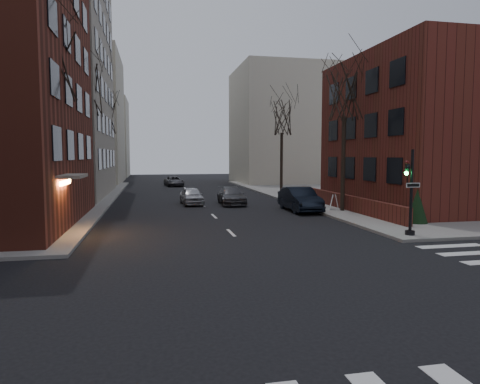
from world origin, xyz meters
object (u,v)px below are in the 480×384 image
at_px(streetlamp_near, 86,150).
at_px(car_lane_silver, 192,196).
at_px(tree_left_a, 46,61).
at_px(evergreen_shrub, 417,206).
at_px(tree_right_b, 282,118).
at_px(traffic_signal, 410,198).
at_px(car_lane_gray, 231,196).
at_px(sandwich_board, 334,202).
at_px(tree_right_a, 345,93).
at_px(car_lane_far, 174,181).
at_px(tree_left_b, 84,89).
at_px(parked_sedan, 300,199).
at_px(tree_left_c, 104,117).
at_px(streetlamp_far, 112,152).

distance_m(streetlamp_near, car_lane_silver, 8.70).
distance_m(tree_left_a, evergreen_shrub, 20.72).
height_order(tree_right_b, evergreen_shrub, tree_right_b).
bearing_deg(traffic_signal, car_lane_gray, 110.21).
bearing_deg(sandwich_board, tree_left_a, -145.09).
bearing_deg(car_lane_gray, tree_right_b, 52.00).
distance_m(tree_right_a, streetlamp_near, 17.87).
xyz_separation_m(streetlamp_near, sandwich_board, (16.68, -3.36, -3.57)).
relative_size(tree_right_a, car_lane_far, 2.17).
bearing_deg(sandwich_board, streetlamp_near, -171.51).
height_order(tree_right_b, car_lane_gray, tree_right_b).
distance_m(tree_left_b, car_lane_far, 22.61).
bearing_deg(evergreen_shrub, tree_right_b, 94.81).
height_order(tree_right_b, parked_sedan, tree_right_b).
relative_size(tree_left_c, streetlamp_near, 1.55).
bearing_deg(traffic_signal, tree_left_b, 134.54).
xyz_separation_m(tree_left_b, car_lane_silver, (8.00, -1.13, -8.23)).
bearing_deg(tree_left_b, tree_right_b, 18.82).
height_order(traffic_signal, tree_right_b, tree_right_b).
distance_m(tree_right_a, tree_right_b, 14.01).
xyz_separation_m(tree_left_a, tree_left_c, (0.00, 26.00, -0.44)).
height_order(tree_left_b, car_lane_gray, tree_left_b).
xyz_separation_m(tree_left_a, car_lane_silver, (8.00, 10.87, -7.79)).
bearing_deg(parked_sedan, tree_right_a, -25.37).
xyz_separation_m(tree_left_c, streetlamp_far, (0.60, 2.00, -3.79)).
bearing_deg(parked_sedan, streetlamp_far, 122.67).
height_order(traffic_signal, tree_left_a, tree_left_a).
bearing_deg(tree_left_c, sandwich_board, -51.02).
distance_m(traffic_signal, tree_left_c, 35.76).
bearing_deg(tree_left_c, car_lane_silver, -62.13).
xyz_separation_m(streetlamp_far, car_lane_silver, (7.40, -17.13, -3.55)).
distance_m(tree_right_a, car_lane_gray, 11.65).
bearing_deg(car_lane_silver, evergreen_shrub, -51.19).
xyz_separation_m(streetlamp_near, car_lane_silver, (7.40, 2.87, -3.55)).
bearing_deg(tree_right_b, tree_left_a, -134.36).
relative_size(streetlamp_far, car_lane_gray, 1.33).
distance_m(tree_left_a, car_lane_gray, 17.03).
bearing_deg(tree_right_a, streetlamp_near, 166.76).
height_order(tree_right_b, streetlamp_far, tree_right_b).
height_order(traffic_signal, car_lane_gray, traffic_signal).
distance_m(tree_left_c, parked_sedan, 26.59).
bearing_deg(tree_right_b, traffic_signal, -92.15).
height_order(parked_sedan, car_lane_gray, parked_sedan).
distance_m(streetlamp_far, car_lane_gray, 20.90).
bearing_deg(tree_left_a, tree_left_c, 90.00).
bearing_deg(streetlamp_far, car_lane_far, 26.83).
relative_size(tree_left_c, tree_right_b, 1.06).
xyz_separation_m(streetlamp_near, car_lane_far, (7.08, 23.58, -3.62)).
xyz_separation_m(car_lane_silver, sandwich_board, (9.28, -6.23, -0.02)).
relative_size(car_lane_gray, evergreen_shrub, 2.47).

